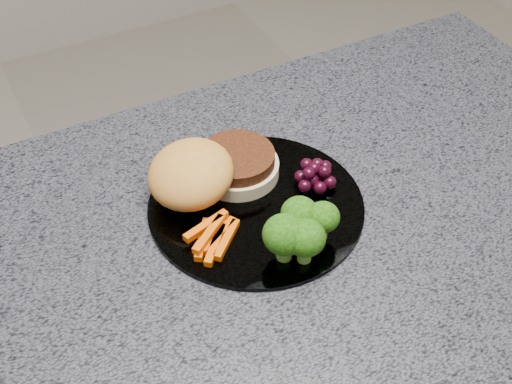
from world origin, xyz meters
TOP-DOWN VIEW (x-y plane):
  - countertop at (0.00, 0.00)m, footprint 1.20×0.60m
  - plate at (0.08, 0.04)m, footprint 0.26×0.26m
  - burger at (0.04, 0.09)m, footprint 0.20×0.15m
  - carrot_sticks at (0.01, 0.01)m, footprint 0.07×0.07m
  - broccoli at (0.09, -0.05)m, footprint 0.10×0.08m
  - grape_bunch at (0.16, 0.04)m, footprint 0.06×0.05m

SIDE VIEW (x-z plane):
  - countertop at x=0.00m, z-range 0.86..0.90m
  - plate at x=0.08m, z-range 0.90..0.91m
  - carrot_sticks at x=0.01m, z-range 0.90..0.92m
  - grape_bunch at x=0.16m, z-range 0.90..0.93m
  - burger at x=0.04m, z-range 0.90..0.96m
  - broccoli at x=0.09m, z-range 0.91..0.97m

